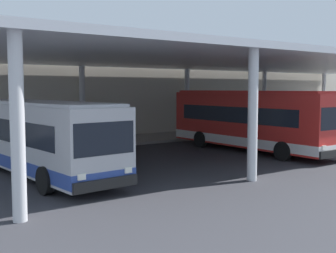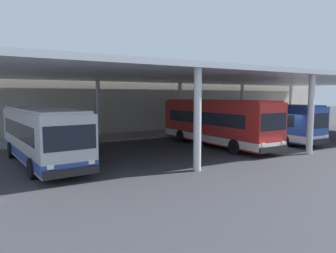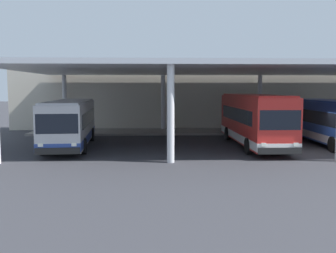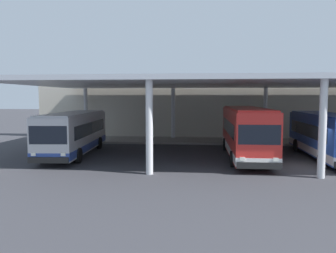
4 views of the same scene
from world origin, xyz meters
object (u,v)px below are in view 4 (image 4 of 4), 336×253
object	(u,v)px
bus_nearest_bay	(74,133)
bench_waiting	(320,136)
bus_second_bay	(246,132)
bus_middle_bay	(325,135)

from	to	relation	value
bus_nearest_bay	bench_waiting	distance (m)	22.32
bus_second_bay	bus_nearest_bay	bearing A→B (deg)	-179.98
bus_second_bay	bench_waiting	bearing A→B (deg)	46.57
bus_middle_bay	bench_waiting	bearing A→B (deg)	73.54
bus_nearest_bay	bench_waiting	bearing A→B (deg)	22.22
bus_middle_bay	bench_waiting	distance (m)	8.66
bus_second_bay	bus_middle_bay	world-z (taller)	bus_second_bay
bus_nearest_bay	bus_middle_bay	world-z (taller)	same
bench_waiting	bus_middle_bay	bearing A→B (deg)	-106.46
bus_nearest_bay	bench_waiting	world-z (taller)	bus_nearest_bay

